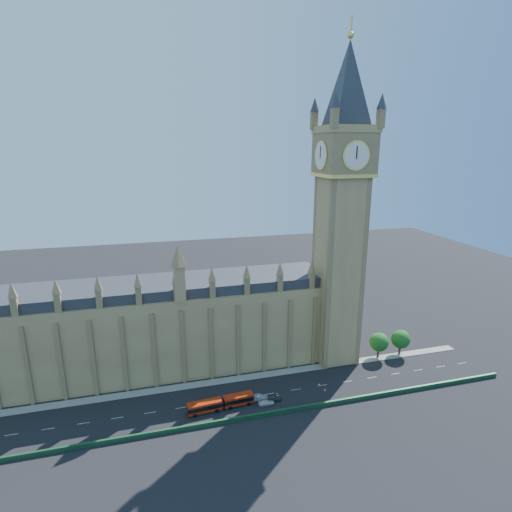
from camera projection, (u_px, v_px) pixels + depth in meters
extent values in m
plane|color=black|center=(226.00, 401.00, 107.73)|extent=(400.00, 400.00, 0.00)
cube|color=#9E784C|center=(129.00, 334.00, 118.81)|extent=(120.00, 20.00, 25.00)
cube|color=#2D3035|center=(125.00, 289.00, 115.17)|extent=(120.00, 18.00, 3.00)
cube|color=#9E784C|center=(338.00, 272.00, 122.64)|extent=(12.00, 12.00, 58.00)
cube|color=olive|center=(344.00, 155.00, 113.53)|extent=(14.00, 14.00, 12.00)
cylinder|color=silver|center=(356.00, 156.00, 106.85)|extent=(7.20, 0.30, 7.20)
cube|color=#9E784C|center=(345.00, 129.00, 111.70)|extent=(14.50, 14.50, 2.00)
pyramid|color=#2D3035|center=(351.00, 39.00, 105.71)|extent=(20.59, 20.59, 22.00)
sphere|color=#F2C64C|center=(351.00, 35.00, 105.50)|extent=(1.80, 1.80, 1.80)
cube|color=#1E4C2D|center=(233.00, 420.00, 99.17)|extent=(160.00, 0.60, 1.20)
cube|color=gray|center=(220.00, 381.00, 116.57)|extent=(160.00, 3.00, 0.16)
cylinder|color=#382619|center=(378.00, 352.00, 129.41)|extent=(0.70, 0.70, 4.00)
sphere|color=#155019|center=(379.00, 342.00, 128.50)|extent=(6.00, 6.00, 6.00)
sphere|color=#155019|center=(381.00, 340.00, 128.82)|extent=(4.38, 4.38, 4.38)
cylinder|color=#382619|center=(400.00, 349.00, 131.39)|extent=(0.70, 0.70, 4.00)
sphere|color=#155019|center=(401.00, 339.00, 130.48)|extent=(6.00, 6.00, 6.00)
sphere|color=#155019|center=(402.00, 337.00, 130.80)|extent=(4.38, 4.38, 4.38)
cube|color=#AD250B|center=(205.00, 407.00, 102.64)|extent=(9.06, 3.18, 2.96)
cube|color=#AD250B|center=(238.00, 400.00, 105.54)|extent=(8.08, 3.10, 2.96)
cube|color=black|center=(205.00, 406.00, 102.55)|extent=(9.12, 3.23, 1.13)
cube|color=black|center=(238.00, 399.00, 105.45)|extent=(8.13, 3.15, 1.13)
cylinder|color=black|center=(221.00, 404.00, 104.05)|extent=(0.98, 2.43, 2.37)
cylinder|color=black|center=(195.00, 416.00, 100.86)|extent=(1.01, 0.37, 0.99)
cylinder|color=black|center=(193.00, 410.00, 103.11)|extent=(1.01, 0.37, 0.99)
cylinder|color=black|center=(217.00, 411.00, 102.69)|extent=(1.01, 0.37, 0.99)
cylinder|color=black|center=(215.00, 405.00, 104.94)|extent=(1.01, 0.37, 0.99)
cylinder|color=black|center=(230.00, 408.00, 103.86)|extent=(1.01, 0.37, 0.99)
cylinder|color=black|center=(228.00, 402.00, 106.11)|extent=(1.01, 0.37, 0.99)
cylinder|color=black|center=(249.00, 404.00, 105.49)|extent=(1.01, 0.37, 0.99)
cylinder|color=black|center=(246.00, 399.00, 107.73)|extent=(1.01, 0.37, 0.99)
imported|color=#3D4144|center=(274.00, 399.00, 107.41)|extent=(4.20, 1.81, 1.41)
imported|color=#999BA1|center=(260.00, 398.00, 107.75)|extent=(4.88, 2.22, 1.55)
imported|color=silver|center=(266.00, 403.00, 105.79)|extent=(4.32, 1.78, 1.25)
cube|color=black|center=(325.00, 391.00, 111.78)|extent=(0.55, 0.55, 0.05)
cone|color=red|center=(325.00, 390.00, 111.68)|extent=(0.60, 0.60, 0.79)
cylinder|color=white|center=(325.00, 390.00, 111.65)|extent=(0.39, 0.39, 0.14)
cube|color=black|center=(278.00, 397.00, 109.16)|extent=(0.57, 0.57, 0.05)
cone|color=#EF440C|center=(278.00, 396.00, 109.06)|extent=(0.63, 0.63, 0.80)
cylinder|color=white|center=(278.00, 396.00, 109.03)|extent=(0.39, 0.39, 0.14)
cube|color=black|center=(277.00, 395.00, 110.15)|extent=(0.41, 0.41, 0.04)
cone|color=#FF610D|center=(277.00, 394.00, 110.07)|extent=(0.45, 0.45, 0.63)
cylinder|color=white|center=(277.00, 394.00, 110.05)|extent=(0.30, 0.30, 0.11)
cube|color=black|center=(319.00, 386.00, 114.40)|extent=(0.46, 0.46, 0.04)
cone|color=orange|center=(319.00, 385.00, 114.31)|extent=(0.51, 0.51, 0.77)
cylinder|color=white|center=(319.00, 384.00, 114.28)|extent=(0.37, 0.37, 0.13)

